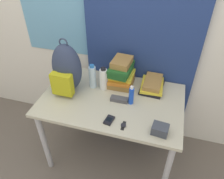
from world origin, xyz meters
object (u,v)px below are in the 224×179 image
Objects in this scene: backpack at (67,69)px; cell_phone at (109,120)px; sunglasses_case at (119,99)px; wristwatch at (123,125)px; book_stack_center at (152,85)px; water_bottle at (93,77)px; book_stack_left at (121,73)px; camera_pouch at (160,129)px; sports_bottle at (103,79)px; sunscreen_bottle at (131,96)px.

backpack is 4.75× the size of cell_phone.
sunglasses_case is 0.29m from wristwatch.
book_stack_center is 0.55m from wristwatch.
water_bottle is at bearing 27.00° from backpack.
backpack reaches higher than wristwatch.
camera_pouch is (0.42, -0.51, -0.09)m from book_stack_left.
book_stack_left is 1.26× the size of sports_bottle.
wristwatch is (0.12, -0.02, -0.00)m from cell_phone.
sunscreen_bottle is at bearing 90.30° from wristwatch.
book_stack_left is 1.21× the size of water_bottle.
book_stack_center is at bearing 17.08° from backpack.
book_stack_left is at bearing 106.30° from wristwatch.
backpack reaches higher than camera_pouch.
backpack reaches higher than sunscreen_bottle.
water_bottle is 0.57m from wristwatch.
water_bottle is 2.22× the size of cell_phone.
water_bottle is at bearing 161.43° from sunscreen_bottle.
sunglasses_case is at bearing 145.02° from camera_pouch.
book_stack_left is at bearing 40.09° from sports_bottle.
water_bottle is at bearing -154.29° from book_stack_left.
book_stack_center is at bearing 62.70° from cell_phone.
water_bottle is at bearing -166.89° from book_stack_center.
book_stack_left is at bearing 93.71° from cell_phone.
backpack is 0.92m from camera_pouch.
sunscreen_bottle is (0.15, -0.25, -0.04)m from book_stack_left.
water_bottle is 0.33m from sunglasses_case.
wristwatch is (0.10, -0.27, -0.01)m from sunglasses_case.
book_stack_center is 2.21× the size of camera_pouch.
sunglasses_case is at bearing -79.01° from book_stack_left.
sports_bottle is 2.50× the size of wristwatch.
book_stack_left is 1.01× the size of book_stack_center.
water_bottle reaches higher than sunglasses_case.
book_stack_left reaches higher than book_stack_center.
book_stack_left is 2.23× the size of camera_pouch.
sports_bottle reaches higher than camera_pouch.
book_stack_left is at bearing -178.26° from book_stack_center.
sports_bottle is at bearing -139.91° from book_stack_left.
sunglasses_case is at bearing -24.62° from water_bottle.
backpack is 0.58m from cell_phone.
water_bottle reaches higher than sports_bottle.
wristwatch is (0.00, -0.27, -0.08)m from sunscreen_bottle.
water_bottle is (0.20, 0.10, -0.10)m from backpack.
backpack is 0.52m from sunglasses_case.
book_stack_center reaches higher than sunglasses_case.
sunscreen_bottle is 0.28m from wristwatch.
sports_bottle reaches higher than sunglasses_case.
sports_bottle is at bearing 144.08° from sunglasses_case.
camera_pouch is at bearing -30.75° from water_bottle.
book_stack_left is 0.67m from camera_pouch.
book_stack_center is 1.25× the size of sports_bottle.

